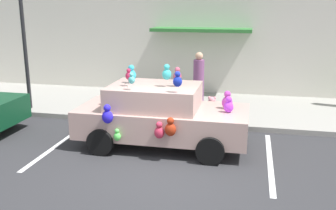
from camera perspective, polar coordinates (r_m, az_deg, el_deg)
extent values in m
plane|color=#2D2D30|center=(8.45, -0.77, -9.54)|extent=(60.00, 60.00, 0.00)
cube|color=gray|center=(13.07, 4.21, -0.33)|extent=(24.00, 4.00, 0.15)
cube|color=beige|center=(14.75, 5.69, 13.66)|extent=(24.00, 0.30, 6.40)
cube|color=#2D7231|center=(14.25, 4.96, 11.02)|extent=(3.60, 1.10, 0.12)
cube|color=silver|center=(9.20, 14.82, -7.95)|extent=(0.12, 3.60, 0.01)
cube|color=silver|center=(10.32, -15.71, -5.47)|extent=(0.12, 3.60, 0.01)
cube|color=tan|center=(9.61, -0.77, -2.37)|extent=(4.17, 1.84, 0.68)
cube|color=tan|center=(9.50, -2.01, 1.28)|extent=(2.17, 1.62, 0.56)
cylinder|color=black|center=(10.39, 7.38, -3.05)|extent=(0.64, 0.22, 0.64)
cylinder|color=black|center=(8.66, 6.26, -6.71)|extent=(0.64, 0.22, 0.64)
cylinder|color=black|center=(10.90, -6.30, -2.15)|extent=(0.64, 0.22, 0.64)
cylinder|color=black|center=(9.27, -9.92, -5.39)|extent=(0.64, 0.22, 0.64)
ellipsoid|color=#15279A|center=(8.60, 1.42, 3.49)|extent=(0.21, 0.17, 0.24)
sphere|color=#15279A|center=(8.57, 1.42, 4.59)|extent=(0.13, 0.13, 0.13)
ellipsoid|color=#5DE559|center=(8.99, -7.51, -4.65)|extent=(0.17, 0.14, 0.20)
sphere|color=#5DE559|center=(8.94, -7.54, -3.81)|extent=(0.11, 0.11, 0.11)
ellipsoid|color=#281EE0|center=(8.88, -8.93, -1.75)|extent=(0.26, 0.21, 0.31)
sphere|color=#281EE0|center=(8.82, -8.98, -0.44)|extent=(0.16, 0.16, 0.16)
ellipsoid|color=#B139E5|center=(9.19, 8.93, -0.29)|extent=(0.23, 0.19, 0.27)
sphere|color=#B139E5|center=(9.14, 8.98, 0.84)|extent=(0.15, 0.15, 0.15)
ellipsoid|color=red|center=(9.85, -8.84, 0.86)|extent=(0.26, 0.21, 0.31)
sphere|color=red|center=(9.80, -8.89, 2.06)|extent=(0.17, 0.17, 0.17)
ellipsoid|color=#2CA5C0|center=(9.68, -5.42, 4.39)|extent=(0.23, 0.19, 0.28)
sphere|color=#2CA5C0|center=(9.65, -5.45, 5.50)|extent=(0.15, 0.15, 0.15)
ellipsoid|color=#30ABAB|center=(9.20, -0.18, 4.54)|extent=(0.22, 0.18, 0.26)
sphere|color=#30ABAB|center=(9.17, -0.18, 5.64)|extent=(0.14, 0.14, 0.14)
ellipsoid|color=#9F4054|center=(9.23, 1.39, 4.22)|extent=(0.20, 0.17, 0.24)
sphere|color=#9F4054|center=(9.20, 1.40, 5.23)|extent=(0.13, 0.13, 0.13)
ellipsoid|color=#9F2911|center=(8.54, 0.36, -3.66)|extent=(0.25, 0.21, 0.30)
sphere|color=#9F2911|center=(8.47, 0.36, -2.36)|extent=(0.16, 0.16, 0.16)
ellipsoid|color=#4DB0B2|center=(8.91, -5.40, 3.71)|extent=(0.15, 0.13, 0.18)
sphere|color=#4DB0B2|center=(8.89, -5.42, 4.51)|extent=(0.10, 0.10, 0.10)
ellipsoid|color=#C52C47|center=(8.63, -1.30, -4.11)|extent=(0.23, 0.19, 0.27)
sphere|color=#C52C47|center=(8.57, -1.31, -2.94)|extent=(0.14, 0.14, 0.14)
ellipsoid|color=#A21E40|center=(9.31, -5.82, 4.29)|extent=(0.16, 0.13, 0.19)
sphere|color=#A21E40|center=(9.29, -5.84, 5.09)|extent=(0.10, 0.10, 0.10)
ellipsoid|color=#1CA3B8|center=(9.41, -6.34, 0.26)|extent=(0.26, 0.21, 0.30)
sphere|color=#1CA3B8|center=(9.36, -6.37, 1.49)|extent=(0.16, 0.16, 0.16)
ellipsoid|color=#AF3BA5|center=(9.51, 8.73, 0.35)|extent=(0.26, 0.21, 0.31)
sphere|color=#AF3BA5|center=(9.46, 8.78, 1.59)|extent=(0.17, 0.17, 0.17)
cylinder|color=black|center=(12.34, -22.89, -1.23)|extent=(0.64, 0.22, 0.64)
ellipsoid|color=pink|center=(11.83, 6.47, -0.64)|extent=(0.32, 0.26, 0.40)
sphere|color=pink|center=(11.76, 6.51, 0.69)|extent=(0.22, 0.22, 0.22)
sphere|color=pink|center=(11.75, 6.14, 1.08)|extent=(0.09, 0.09, 0.09)
sphere|color=pink|center=(11.74, 6.91, 1.04)|extent=(0.09, 0.09, 0.09)
cylinder|color=black|center=(13.15, -20.31, 7.19)|extent=(0.12, 0.12, 3.59)
cylinder|color=#7B4774|center=(12.60, 4.53, 3.12)|extent=(0.35, 0.35, 1.57)
sphere|color=tan|center=(12.45, 4.62, 7.23)|extent=(0.25, 0.25, 0.25)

